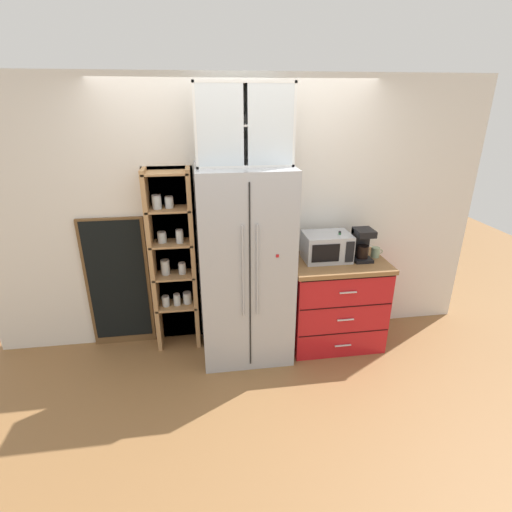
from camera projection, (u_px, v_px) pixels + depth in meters
name	position (u px, v px, depth m)	size (l,w,h in m)	color
ground_plane	(246.00, 350.00, 3.90)	(10.50, 10.50, 0.00)	olive
wall_back_cream	(240.00, 216.00, 3.78)	(4.82, 0.10, 2.55)	silver
refrigerator	(245.00, 266.00, 3.57)	(0.82, 0.69, 1.82)	#ADAFB5
pantry_shelf_column	(173.00, 258.00, 3.72)	(0.46, 0.29, 1.78)	brown
counter_cabinet	(335.00, 302.00, 3.89)	(0.93, 0.64, 0.89)	red
microwave	(327.00, 247.00, 3.71)	(0.44, 0.33, 0.26)	#ADAFB5
coffee_maker	(362.00, 244.00, 3.70)	(0.17, 0.20, 0.31)	black
mug_sage	(375.00, 252.00, 3.80)	(0.12, 0.08, 0.10)	#8CA37F
bottle_green	(339.00, 247.00, 3.69)	(0.06, 0.06, 0.29)	#285B33
upper_cabinet	(243.00, 125.00, 3.15)	(0.79, 0.32, 0.64)	silver
chalkboard_menu	(118.00, 283.00, 3.78)	(0.60, 0.04, 1.33)	brown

